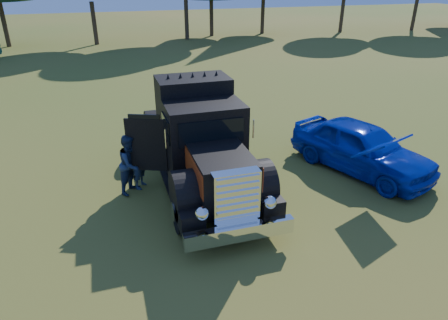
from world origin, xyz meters
TOP-DOWN VIEW (x-y plane):
  - ground at (0.00, 0.00)m, footprint 120.00×120.00m
  - diamond_t_truck at (-1.46, 2.85)m, footprint 3.31×7.16m
  - hotrod_coupe at (3.50, 2.32)m, footprint 3.35×4.94m
  - spectator_near at (-3.21, 3.24)m, footprint 0.63×0.69m
  - spectator_far at (-3.44, 3.06)m, footprint 1.03×1.06m

SIDE VIEW (x-z plane):
  - ground at x=0.00m, z-range 0.00..0.00m
  - hotrod_coupe at x=3.50m, z-range -0.16..1.73m
  - spectator_near at x=-3.21m, z-range 0.00..1.59m
  - spectator_far at x=-3.44m, z-range 0.00..1.72m
  - diamond_t_truck at x=-1.46m, z-range -0.22..2.78m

